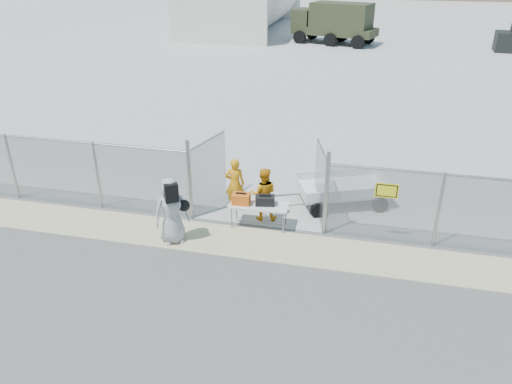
% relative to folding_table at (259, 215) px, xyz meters
% --- Properties ---
extents(ground, '(160.00, 160.00, 0.00)m').
position_rel_folding_table_xyz_m(ground, '(-0.10, -1.98, -0.36)').
color(ground, '#555353').
extents(tarmac_inside, '(160.00, 80.00, 0.01)m').
position_rel_folding_table_xyz_m(tarmac_inside, '(-0.10, 40.02, -0.35)').
color(tarmac_inside, '#A8A8A8').
rests_on(tarmac_inside, ground).
extents(dirt_strip, '(44.00, 1.60, 0.01)m').
position_rel_folding_table_xyz_m(dirt_strip, '(-0.10, -0.98, -0.35)').
color(dirt_strip, '#C2B58A').
rests_on(dirt_strip, ground).
extents(chain_link_fence, '(40.00, 0.20, 2.20)m').
position_rel_folding_table_xyz_m(chain_link_fence, '(-0.10, 0.02, 0.74)').
color(chain_link_fence, gray).
rests_on(chain_link_fence, ground).
extents(folding_table, '(1.71, 0.75, 0.72)m').
position_rel_folding_table_xyz_m(folding_table, '(0.00, 0.00, 0.00)').
color(folding_table, silver).
rests_on(folding_table, ground).
extents(orange_bag, '(0.52, 0.36, 0.32)m').
position_rel_folding_table_xyz_m(orange_bag, '(-0.52, -0.07, 0.52)').
color(orange_bag, orange).
rests_on(orange_bag, folding_table).
extents(black_duffel, '(0.60, 0.42, 0.27)m').
position_rel_folding_table_xyz_m(black_duffel, '(0.17, 0.04, 0.49)').
color(black_duffel, black).
rests_on(black_duffel, folding_table).
extents(security_worker_left, '(0.67, 0.50, 1.67)m').
position_rel_folding_table_xyz_m(security_worker_left, '(-0.98, 0.95, 0.48)').
color(security_worker_left, orange).
rests_on(security_worker_left, ground).
extents(security_worker_right, '(0.90, 0.75, 1.66)m').
position_rel_folding_table_xyz_m(security_worker_right, '(0.03, 0.47, 0.47)').
color(security_worker_right, orange).
rests_on(security_worker_right, ground).
extents(visitor, '(1.12, 1.03, 1.92)m').
position_rel_folding_table_xyz_m(visitor, '(-2.15, -1.34, 0.60)').
color(visitor, '#9A9A9D').
rests_on(visitor, ground).
extents(utility_trailer, '(4.08, 3.14, 0.88)m').
position_rel_folding_table_xyz_m(utility_trailer, '(2.24, 2.05, 0.08)').
color(utility_trailer, silver).
rests_on(utility_trailer, ground).
extents(military_truck, '(7.39, 4.41, 3.31)m').
position_rel_folding_table_xyz_m(military_truck, '(-0.65, 31.60, 1.30)').
color(military_truck, '#30331F').
rests_on(military_truck, ground).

